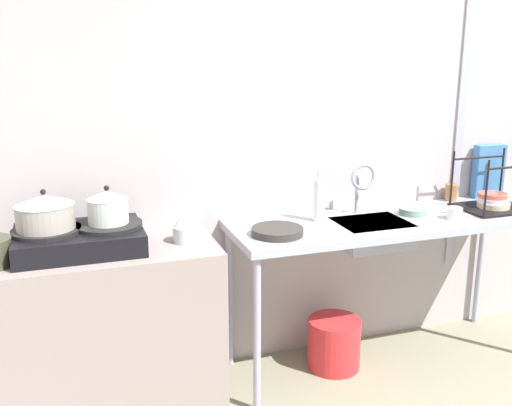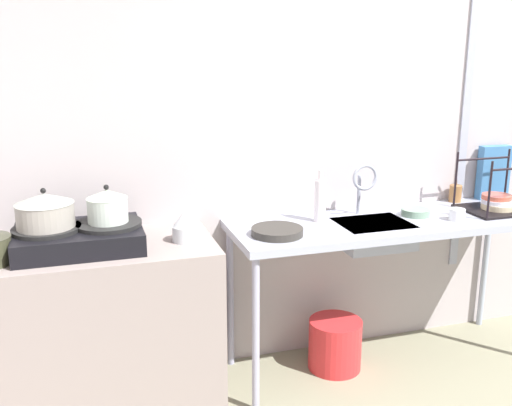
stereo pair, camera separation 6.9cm
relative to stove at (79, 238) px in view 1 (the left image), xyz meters
name	(u,v)px [view 1 (the left image)]	position (x,y,z in m)	size (l,w,h in m)	color
wall_back	(397,104)	(1.77, 0.32, 0.51)	(5.49, 0.10, 2.78)	#B3AAAB
wall_metal_strip	(464,78)	(2.17, 0.26, 0.65)	(0.05, 0.01, 2.23)	#A1A7B9
counter_concrete	(96,333)	(0.04, 0.00, -0.47)	(1.13, 0.54, 0.83)	gray
counter_sink	(388,229)	(1.57, 0.00, -0.12)	(1.71, 0.54, 0.83)	#A1A7B9
stove	(79,238)	(0.00, 0.00, 0.00)	(0.56, 0.40, 0.11)	black
pot_on_left_burner	(45,212)	(-0.13, 0.00, 0.13)	(0.25, 0.25, 0.17)	#9F998F
pot_on_right_burner	(108,207)	(0.13, 0.00, 0.13)	(0.18, 0.18, 0.17)	silver
percolator	(185,227)	(0.47, -0.04, 0.01)	(0.12, 0.12, 0.14)	silver
sink_basin	(371,233)	(1.45, -0.03, -0.12)	(0.37, 0.30, 0.12)	#A1A7B9
faucet	(362,180)	(1.45, 0.10, 0.14)	(0.14, 0.08, 0.28)	#A1A7B9
frying_pan	(277,231)	(0.91, -0.07, -0.04)	(0.25, 0.25, 0.04)	#322F2A
dish_rack	(493,201)	(2.21, -0.02, -0.01)	(0.36, 0.31, 0.31)	black
cup_by_rack	(454,213)	(1.89, -0.12, -0.02)	(0.08, 0.08, 0.06)	silver
small_bowl_on_drainboard	(413,211)	(1.73, 0.03, -0.04)	(0.15, 0.15, 0.04)	gray
bottle_by_sink	(319,199)	(1.20, 0.08, 0.06)	(0.06, 0.06, 0.27)	white
cereal_box	(488,171)	(2.36, 0.22, 0.10)	(0.19, 0.06, 0.32)	teal
utensil_jar	(451,192)	(2.11, 0.21, 0.00)	(0.07, 0.07, 0.19)	#A16C3D
bucket_on_floor	(334,343)	(1.28, 0.02, -0.74)	(0.29, 0.29, 0.28)	red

